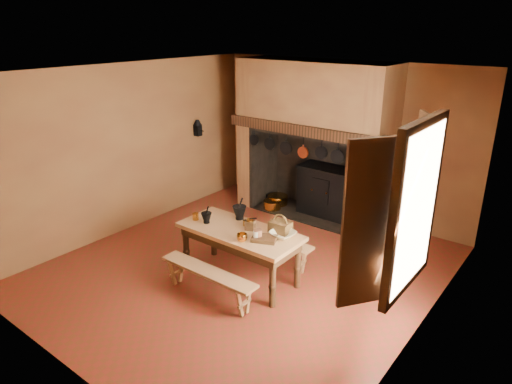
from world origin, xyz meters
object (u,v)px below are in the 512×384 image
at_px(bench_front, 208,277).
at_px(wicker_basket, 280,226).
at_px(mixing_bowl, 283,234).
at_px(iron_range, 327,191).
at_px(coffee_grinder, 250,224).
at_px(work_table, 240,237).

relative_size(bench_front, wicker_basket, 5.20).
bearing_deg(mixing_bowl, iron_range, 106.52).
height_order(iron_range, bench_front, iron_range).
height_order(mixing_bowl, wicker_basket, wicker_basket).
bearing_deg(wicker_basket, bench_front, -119.55).
distance_m(iron_range, coffee_grinder, 2.65).
bearing_deg(wicker_basket, mixing_bowl, -43.47).
bearing_deg(coffee_grinder, bench_front, -119.90).
relative_size(iron_range, coffee_grinder, 8.29).
relative_size(work_table, coffee_grinder, 8.93).
relative_size(iron_range, bench_front, 1.09).
bearing_deg(coffee_grinder, iron_range, 74.18).
bearing_deg(coffee_grinder, work_table, -159.53).
xyz_separation_m(work_table, bench_front, (-0.00, -0.64, -0.32)).
height_order(iron_range, wicker_basket, iron_range).
xyz_separation_m(iron_range, bench_front, (0.16, -3.36, -0.17)).
bearing_deg(coffee_grinder, wicker_basket, 3.33).
relative_size(iron_range, work_table, 0.93).
xyz_separation_m(iron_range, work_table, (0.16, -2.71, 0.15)).
bearing_deg(mixing_bowl, work_table, -163.84).
distance_m(bench_front, coffee_grinder, 0.90).
relative_size(coffee_grinder, mixing_bowl, 0.60).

